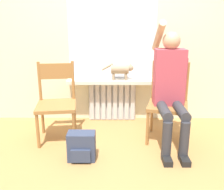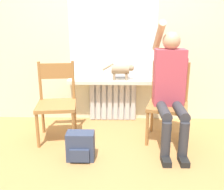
{
  "view_description": "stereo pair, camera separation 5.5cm",
  "coord_description": "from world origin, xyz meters",
  "px_view_note": "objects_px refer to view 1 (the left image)",
  "views": [
    {
      "loc": [
        0.02,
        -2.42,
        1.44
      ],
      "look_at": [
        0.0,
        0.65,
        0.52
      ],
      "focal_mm": 42.0,
      "sensor_mm": 36.0,
      "label": 1
    },
    {
      "loc": [
        0.07,
        -2.42,
        1.44
      ],
      "look_at": [
        0.0,
        0.65,
        0.52
      ],
      "focal_mm": 42.0,
      "sensor_mm": 36.0,
      "label": 2
    }
  ],
  "objects_px": {
    "chair_right": "(168,102)",
    "cat": "(121,70)",
    "chair_left": "(56,101)",
    "person": "(171,85)",
    "backpack": "(82,147)"
  },
  "relations": [
    {
      "from": "person",
      "to": "cat",
      "type": "bearing_deg",
      "value": 130.16
    },
    {
      "from": "chair_left",
      "to": "chair_right",
      "type": "xyz_separation_m",
      "value": [
        1.33,
        -0.0,
        0.0
      ]
    },
    {
      "from": "cat",
      "to": "backpack",
      "type": "bearing_deg",
      "value": -112.27
    },
    {
      "from": "chair_right",
      "to": "person",
      "type": "xyz_separation_m",
      "value": [
        -0.01,
        -0.12,
        0.24
      ]
    },
    {
      "from": "chair_right",
      "to": "cat",
      "type": "relative_size",
      "value": 2.13
    },
    {
      "from": "chair_left",
      "to": "cat",
      "type": "distance_m",
      "value": 0.98
    },
    {
      "from": "chair_left",
      "to": "backpack",
      "type": "height_order",
      "value": "chair_left"
    },
    {
      "from": "person",
      "to": "cat",
      "type": "distance_m",
      "value": 0.84
    },
    {
      "from": "chair_left",
      "to": "person",
      "type": "height_order",
      "value": "person"
    },
    {
      "from": "person",
      "to": "backpack",
      "type": "height_order",
      "value": "person"
    },
    {
      "from": "person",
      "to": "cat",
      "type": "height_order",
      "value": "person"
    },
    {
      "from": "chair_right",
      "to": "person",
      "type": "bearing_deg",
      "value": -80.45
    },
    {
      "from": "chair_left",
      "to": "cat",
      "type": "bearing_deg",
      "value": 26.58
    },
    {
      "from": "chair_left",
      "to": "person",
      "type": "xyz_separation_m",
      "value": [
        1.32,
        -0.12,
        0.24
      ]
    },
    {
      "from": "chair_left",
      "to": "chair_right",
      "type": "bearing_deg",
      "value": -7.29
    }
  ]
}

